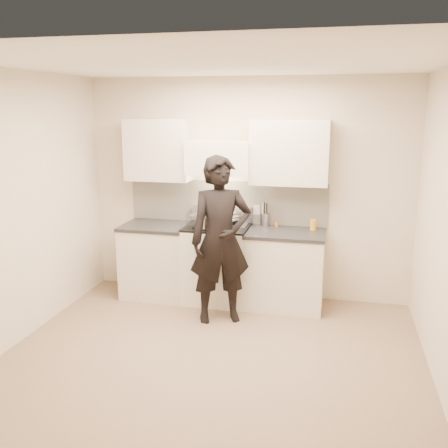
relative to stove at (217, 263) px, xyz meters
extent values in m
plane|color=#7D674C|center=(0.30, -1.42, -0.47)|extent=(4.00, 4.00, 0.00)
cube|color=beige|center=(0.30, 0.33, 0.88)|extent=(4.00, 0.04, 2.70)
cube|color=beige|center=(0.30, -3.17, 0.88)|extent=(4.00, 0.04, 2.70)
cube|color=beige|center=(-1.70, -1.42, 0.88)|extent=(0.04, 3.50, 2.70)
cube|color=white|center=(0.30, -1.42, 2.22)|extent=(4.00, 3.50, 0.02)
cube|color=silver|center=(0.05, 0.31, 0.71)|extent=(2.50, 0.02, 0.53)
cube|color=#9A9CAD|center=(0.00, 0.28, 0.56)|extent=(0.76, 0.08, 0.20)
cube|color=silver|center=(0.00, 0.13, 1.28)|extent=(0.76, 0.40, 0.40)
cylinder|color=#BBBCC3|center=(0.00, -0.05, 1.10)|extent=(0.66, 0.02, 0.02)
cube|color=beige|center=(0.83, 0.16, 1.35)|extent=(0.90, 0.33, 0.75)
cube|color=beige|center=(-0.78, 0.16, 1.35)|extent=(0.80, 0.33, 0.75)
cube|color=beige|center=(0.43, 0.30, 0.63)|extent=(0.08, 0.01, 0.12)
cube|color=silver|center=(0.00, 0.00, -0.01)|extent=(0.76, 0.65, 0.92)
cube|color=black|center=(0.00, 0.00, 0.46)|extent=(0.76, 0.65, 0.02)
cube|color=#BEBEBE|center=(0.16, 0.12, 0.47)|extent=(0.36, 0.34, 0.01)
cylinder|color=#BBBCC3|center=(0.00, -0.29, 0.31)|extent=(0.62, 0.02, 0.02)
cylinder|color=black|center=(-0.18, -0.15, 0.48)|extent=(0.18, 0.18, 0.01)
cylinder|color=black|center=(0.18, -0.15, 0.48)|extent=(0.18, 0.18, 0.01)
cylinder|color=black|center=(-0.18, 0.15, 0.48)|extent=(0.18, 0.18, 0.01)
cylinder|color=black|center=(0.18, 0.15, 0.48)|extent=(0.18, 0.18, 0.01)
cube|color=beige|center=(0.83, 0.00, -0.03)|extent=(0.90, 0.65, 0.88)
cube|color=black|center=(0.83, 0.00, 0.43)|extent=(0.92, 0.67, 0.04)
cube|color=beige|center=(-0.78, 0.00, -0.03)|extent=(0.80, 0.65, 0.88)
cube|color=black|center=(-0.78, 0.00, 0.43)|extent=(0.82, 0.67, 0.04)
ellipsoid|color=#BBBCC3|center=(0.11, 0.14, 0.58)|extent=(0.36, 0.36, 0.20)
torus|color=#BBBCC3|center=(0.11, 0.14, 0.63)|extent=(0.38, 0.38, 0.02)
ellipsoid|color=#BFB088|center=(0.11, 0.14, 0.57)|extent=(0.21, 0.21, 0.09)
cylinder|color=white|center=(0.06, 0.00, 0.69)|extent=(0.03, 0.27, 0.20)
cylinder|color=#BBBCC3|center=(-0.11, -0.14, 0.57)|extent=(0.29, 0.29, 0.17)
cube|color=#BBBCC3|center=(-0.26, -0.17, 0.63)|extent=(0.06, 0.04, 0.01)
cube|color=#BBBCC3|center=(0.04, -0.12, 0.63)|extent=(0.06, 0.04, 0.01)
cylinder|color=#9A9CAD|center=(0.54, 0.25, 0.52)|extent=(0.11, 0.11, 0.15)
cylinder|color=black|center=(0.57, 0.24, 0.60)|extent=(0.01, 0.01, 0.27)
cylinder|color=white|center=(0.56, 0.26, 0.60)|extent=(0.01, 0.01, 0.27)
cylinder|color=#9A9CAD|center=(0.55, 0.27, 0.60)|extent=(0.01, 0.01, 0.27)
cylinder|color=black|center=(0.53, 0.27, 0.60)|extent=(0.01, 0.01, 0.27)
cylinder|color=#9A9CAD|center=(0.52, 0.25, 0.60)|extent=(0.01, 0.01, 0.27)
cylinder|color=white|center=(0.52, 0.23, 0.60)|extent=(0.01, 0.01, 0.27)
cylinder|color=black|center=(0.54, 0.22, 0.60)|extent=(0.01, 0.01, 0.27)
cylinder|color=#9A9CAD|center=(0.55, 0.22, 0.60)|extent=(0.01, 0.01, 0.27)
cylinder|color=orange|center=(0.69, 0.22, 0.48)|extent=(0.03, 0.03, 0.06)
cylinder|color=red|center=(0.69, 0.22, 0.52)|extent=(0.04, 0.04, 0.02)
cylinder|color=gold|center=(1.13, 0.15, 0.51)|extent=(0.07, 0.07, 0.13)
imported|color=black|center=(0.18, -0.57, 0.45)|extent=(0.79, 0.67, 1.85)
camera|label=1|loc=(1.39, -5.67, 1.87)|focal=40.00mm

